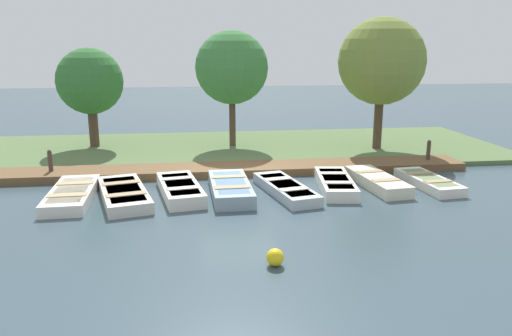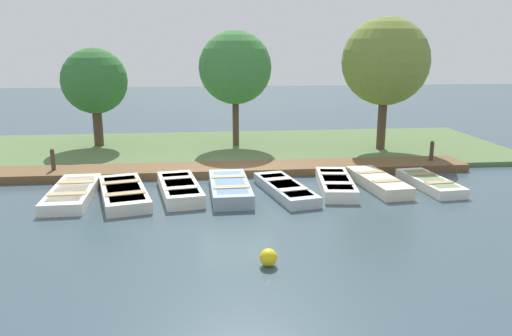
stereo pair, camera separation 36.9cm
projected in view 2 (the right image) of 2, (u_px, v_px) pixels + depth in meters
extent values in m
plane|color=#384C56|center=(237.00, 181.00, 17.03)|extent=(80.00, 80.00, 0.00)
cube|color=#567042|center=(229.00, 149.00, 21.84)|extent=(8.00, 24.00, 0.17)
cube|color=brown|center=(235.00, 169.00, 18.07)|extent=(1.57, 17.04, 0.27)
cube|color=silver|center=(73.00, 193.00, 15.01)|extent=(3.41, 1.30, 0.34)
cube|color=beige|center=(72.00, 188.00, 14.98)|extent=(2.80, 1.02, 0.03)
cube|color=tan|center=(67.00, 194.00, 14.35)|extent=(0.37, 1.11, 0.03)
cube|color=tan|center=(76.00, 182.00, 15.59)|extent=(0.37, 1.11, 0.03)
cube|color=beige|center=(124.00, 193.00, 15.02)|extent=(3.64, 2.02, 0.34)
cube|color=#4C709E|center=(123.00, 188.00, 14.98)|extent=(2.97, 1.61, 0.03)
cube|color=tan|center=(125.00, 193.00, 14.38)|extent=(0.61, 1.18, 0.03)
cube|color=tan|center=(121.00, 182.00, 15.57)|extent=(0.61, 1.18, 0.03)
cube|color=silver|center=(180.00, 189.00, 15.36)|extent=(3.23, 1.59, 0.39)
cube|color=teal|center=(180.00, 183.00, 15.32)|extent=(2.64, 1.26, 0.03)
cube|color=beige|center=(182.00, 188.00, 14.76)|extent=(0.47, 1.04, 0.03)
cube|color=beige|center=(177.00, 178.00, 15.86)|extent=(0.47, 1.04, 0.03)
cube|color=#8C9EA8|center=(230.00, 188.00, 15.40)|extent=(3.24, 1.23, 0.41)
cube|color=#4C709E|center=(230.00, 182.00, 15.35)|extent=(2.66, 0.96, 0.03)
cube|color=tan|center=(231.00, 187.00, 14.76)|extent=(0.34, 1.08, 0.03)
cube|color=tan|center=(228.00, 176.00, 15.94)|extent=(0.34, 1.08, 0.03)
cube|color=#B2BCC1|center=(285.00, 189.00, 15.48)|extent=(3.43, 1.65, 0.32)
cube|color=#4C709E|center=(285.00, 185.00, 15.45)|extent=(2.80, 1.32, 0.03)
cube|color=beige|center=(293.00, 189.00, 14.86)|extent=(0.51, 0.95, 0.03)
cube|color=beige|center=(278.00, 179.00, 16.02)|extent=(0.51, 0.95, 0.03)
cube|color=silver|center=(335.00, 184.00, 15.95)|extent=(3.18, 1.40, 0.37)
cube|color=teal|center=(336.00, 179.00, 15.91)|extent=(2.60, 1.11, 0.03)
cube|color=beige|center=(338.00, 183.00, 15.33)|extent=(0.43, 0.95, 0.03)
cube|color=beige|center=(333.00, 173.00, 16.47)|extent=(0.43, 0.95, 0.03)
cube|color=beige|center=(378.00, 182.00, 16.15)|extent=(3.11, 1.29, 0.38)
cube|color=teal|center=(378.00, 177.00, 16.11)|extent=(2.55, 1.02, 0.03)
cube|color=tan|center=(387.00, 181.00, 15.56)|extent=(0.40, 0.92, 0.03)
cube|color=tan|center=(371.00, 172.00, 16.65)|extent=(0.40, 0.92, 0.03)
cube|color=silver|center=(430.00, 183.00, 16.19)|extent=(2.92, 1.24, 0.31)
cube|color=#6B7F51|center=(430.00, 179.00, 16.16)|extent=(2.39, 0.98, 0.02)
cube|color=tan|center=(439.00, 182.00, 15.64)|extent=(0.37, 0.93, 0.03)
cube|color=tan|center=(422.00, 174.00, 16.67)|extent=(0.37, 0.93, 0.03)
cylinder|color=#47382D|center=(53.00, 164.00, 17.36)|extent=(0.15, 0.15, 0.93)
sphere|color=#47382D|center=(52.00, 151.00, 17.25)|extent=(0.13, 0.13, 0.13)
cylinder|color=#47382D|center=(431.00, 155.00, 18.79)|extent=(0.15, 0.15, 0.93)
sphere|color=#47382D|center=(432.00, 143.00, 18.67)|extent=(0.13, 0.13, 0.13)
sphere|color=yellow|center=(268.00, 257.00, 10.43)|extent=(0.38, 0.38, 0.38)
cylinder|color=#4C3828|center=(98.00, 124.00, 21.89)|extent=(0.40, 0.40, 2.23)
sphere|color=#337033|center=(94.00, 81.00, 21.43)|extent=(2.81, 2.81, 2.81)
cylinder|color=#4C3828|center=(236.00, 119.00, 21.92)|extent=(0.28, 0.28, 2.71)
sphere|color=#3D7F3D|center=(235.00, 67.00, 21.38)|extent=(3.14, 3.14, 3.14)
cylinder|color=#4C3828|center=(382.00, 120.00, 21.13)|extent=(0.36, 0.36, 2.86)
sphere|color=olive|center=(386.00, 61.00, 20.55)|extent=(3.60, 3.60, 3.60)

